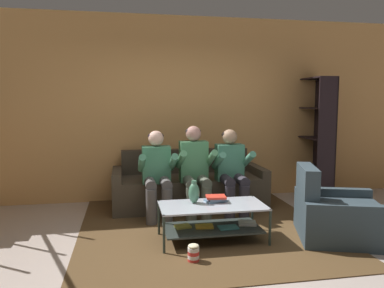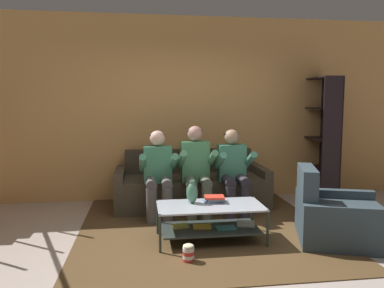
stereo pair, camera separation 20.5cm
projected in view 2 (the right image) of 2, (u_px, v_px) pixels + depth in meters
The scene contains 13 objects.
ground at pixel (211, 258), 3.77m from camera, with size 16.80×16.80×0.00m, color #B5A59B.
back_partition at pixel (183, 109), 6.02m from camera, with size 8.40×0.12×2.90m, color tan.
couch at pixel (191, 187), 5.63m from camera, with size 2.24×0.87×0.82m.
person_seated_left at pixel (158, 170), 5.01m from camera, with size 0.50×0.58×1.17m.
person_seated_middle at pixel (196, 167), 5.08m from camera, with size 0.50×0.58×1.23m.
person_seated_right at pixel (233, 168), 5.15m from camera, with size 0.50×0.58×1.18m.
coffee_table at pixel (211, 217), 4.19m from camera, with size 1.18×0.59×0.41m.
area_rug at pixel (201, 223), 4.82m from camera, with size 3.00×3.42×0.01m.
vase at pixel (192, 193), 4.25m from camera, with size 0.13×0.13×0.26m.
book_stack at pixel (214, 199), 4.29m from camera, with size 0.26×0.21×0.07m.
bookshelf at pixel (320, 154), 6.10m from camera, with size 0.34×0.87×1.95m.
armchair at pixel (337, 218), 4.20m from camera, with size 1.13×1.11×0.83m.
popcorn_tub at pixel (188, 253), 3.65m from camera, with size 0.11×0.11×0.18m.
Camera 2 is at (-0.68, -3.55, 1.56)m, focal length 35.00 mm.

